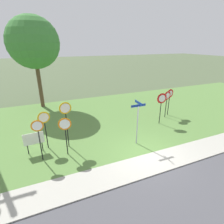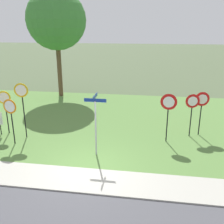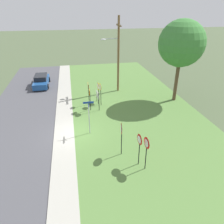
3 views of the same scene
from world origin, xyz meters
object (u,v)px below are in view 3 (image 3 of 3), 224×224
Objects in this scene: stop_sign_near_left at (90,95)px; oak_tree_left at (182,44)px; notice_board at (97,95)px; parked_hatchback_near at (41,81)px; stop_sign_near_right at (98,91)px; stop_sign_far_center at (88,89)px; yield_sign_near_right at (146,146)px; yield_sign_far_left at (121,131)px; utility_pole at (117,53)px; stop_sign_far_left at (100,90)px; yield_sign_near_left at (139,143)px; street_name_post at (89,115)px.

stop_sign_near_left is 0.28× the size of oak_tree_left.
parked_hatchback_near reaches higher than notice_board.
stop_sign_near_right reaches higher than stop_sign_far_center.
yield_sign_far_left is (-1.75, -1.13, 0.10)m from yield_sign_near_right.
utility_pole reaches higher than notice_board.
stop_sign_far_left is 10.01m from parked_hatchback_near.
oak_tree_left reaches higher than yield_sign_far_left.
stop_sign_near_right is at bearing 35.43° from parked_hatchback_near.
utility_pole is (-3.45, 3.70, 2.82)m from stop_sign_far_center.
stop_sign_near_left is 1.00× the size of yield_sign_near_left.
stop_sign_far_left is 0.84× the size of street_name_post.
street_name_post reaches higher than yield_sign_near_right.
oak_tree_left is at bearing 136.16° from yield_sign_near_left.
stop_sign_near_right is at bearing -82.74° from oak_tree_left.
stop_sign_near_right is at bearing -176.94° from yield_sign_near_right.
stop_sign_near_left is 0.96× the size of stop_sign_far_center.
yield_sign_far_left is 0.53× the size of parked_hatchback_near.
stop_sign_far_center is 1.05× the size of yield_sign_near_left.
stop_sign_far_left is 9.63m from yield_sign_near_left.
yield_sign_near_left is 18.70m from parked_hatchback_near.
notice_board is at bearing 169.45° from stop_sign_near_right.
stop_sign_near_left is 6.69m from utility_pole.
stop_sign_near_left is 1.34m from stop_sign_far_center.
stop_sign_near_right reaches higher than street_name_post.
street_name_post is at bearing -24.90° from utility_pole.
stop_sign_near_left is 8.88m from yield_sign_near_left.
stop_sign_near_right is 2.25m from notice_board.
street_name_post is at bearing -26.25° from stop_sign_far_left.
oak_tree_left is (3.92, 5.54, 1.41)m from utility_pole.
stop_sign_near_right is 2.28× the size of notice_board.
stop_sign_far_center is 10.18m from yield_sign_near_left.
stop_sign_far_center reaches higher than stop_sign_far_left.
parked_hatchback_near is at bearing -112.02° from utility_pole.
stop_sign_far_center is at bearing -115.63° from stop_sign_far_left.
street_name_post reaches higher than stop_sign_near_left.
yield_sign_far_left reaches higher than stop_sign_near_left.
stop_sign_near_right is 1.30m from stop_sign_far_left.
stop_sign_near_right is at bearing -168.61° from yield_sign_far_left.
stop_sign_far_center is 0.29× the size of oak_tree_left.
yield_sign_near_right is 14.21m from utility_pole.
stop_sign_near_right is 1.03× the size of street_name_post.
notice_board is (-0.33, 0.94, -0.85)m from stop_sign_far_center.
yield_sign_far_left is at bearing -154.61° from yield_sign_near_right.
parked_hatchback_near is at bearing -117.46° from oak_tree_left.
stop_sign_near_right is 6.26m from utility_pole.
street_name_post is (-3.16, -1.83, -0.18)m from yield_sign_far_left.
stop_sign_far_center reaches higher than yield_sign_near_right.
notice_board is at bearing -95.55° from oak_tree_left.
oak_tree_left is at bearing 89.01° from stop_sign_far_center.
notice_board is at bearing -169.51° from stop_sign_far_left.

